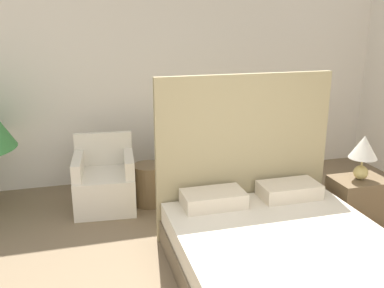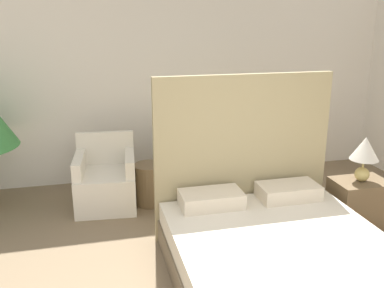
{
  "view_description": "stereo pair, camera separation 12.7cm",
  "coord_description": "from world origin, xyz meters",
  "px_view_note": "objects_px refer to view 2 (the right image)",
  "views": [
    {
      "loc": [
        -1.14,
        -1.6,
        2.1
      ],
      "look_at": [
        -0.01,
        2.53,
        0.81
      ],
      "focal_mm": 40.0,
      "sensor_mm": 36.0,
      "label": 1
    },
    {
      "loc": [
        -1.02,
        -1.64,
        2.1
      ],
      "look_at": [
        -0.01,
        2.53,
        0.81
      ],
      "focal_mm": 40.0,
      "sensor_mm": 36.0,
      "label": 2
    }
  ],
  "objects_px": {
    "armchair_near_window_left": "(106,184)",
    "nightstand": "(358,203)",
    "bed": "(279,250)",
    "armchair_near_window_right": "(191,176)",
    "table_lamp": "(365,152)",
    "side_table": "(150,184)"
  },
  "relations": [
    {
      "from": "bed",
      "to": "table_lamp",
      "type": "xyz_separation_m",
      "value": [
        1.2,
        0.69,
        0.53
      ]
    },
    {
      "from": "table_lamp",
      "to": "side_table",
      "type": "relative_size",
      "value": 0.97
    },
    {
      "from": "armchair_near_window_right",
      "to": "table_lamp",
      "type": "relative_size",
      "value": 1.75
    },
    {
      "from": "table_lamp",
      "to": "bed",
      "type": "bearing_deg",
      "value": -150.28
    },
    {
      "from": "armchair_near_window_right",
      "to": "nightstand",
      "type": "height_order",
      "value": "armchair_near_window_right"
    },
    {
      "from": "nightstand",
      "to": "table_lamp",
      "type": "height_order",
      "value": "table_lamp"
    },
    {
      "from": "armchair_near_window_right",
      "to": "nightstand",
      "type": "bearing_deg",
      "value": -42.54
    },
    {
      "from": "bed",
      "to": "nightstand",
      "type": "bearing_deg",
      "value": 29.88
    },
    {
      "from": "armchair_near_window_right",
      "to": "side_table",
      "type": "xyz_separation_m",
      "value": [
        -0.5,
        -0.04,
        -0.03
      ]
    },
    {
      "from": "bed",
      "to": "nightstand",
      "type": "xyz_separation_m",
      "value": [
        1.21,
        0.69,
        -0.03
      ]
    },
    {
      "from": "bed",
      "to": "side_table",
      "type": "height_order",
      "value": "bed"
    },
    {
      "from": "armchair_near_window_left",
      "to": "side_table",
      "type": "height_order",
      "value": "armchair_near_window_left"
    },
    {
      "from": "bed",
      "to": "nightstand",
      "type": "distance_m",
      "value": 1.39
    },
    {
      "from": "nightstand",
      "to": "armchair_near_window_left",
      "type": "bearing_deg",
      "value": 156.04
    },
    {
      "from": "bed",
      "to": "armchair_near_window_left",
      "type": "distance_m",
      "value": 2.22
    },
    {
      "from": "nightstand",
      "to": "table_lamp",
      "type": "distance_m",
      "value": 0.56
    },
    {
      "from": "armchair_near_window_left",
      "to": "nightstand",
      "type": "height_order",
      "value": "armchair_near_window_left"
    },
    {
      "from": "armchair_near_window_right",
      "to": "nightstand",
      "type": "relative_size",
      "value": 1.47
    },
    {
      "from": "armchair_near_window_left",
      "to": "nightstand",
      "type": "distance_m",
      "value": 2.73
    },
    {
      "from": "side_table",
      "to": "armchair_near_window_right",
      "type": "bearing_deg",
      "value": 5.13
    },
    {
      "from": "bed",
      "to": "armchair_near_window_right",
      "type": "relative_size",
      "value": 2.53
    },
    {
      "from": "nightstand",
      "to": "side_table",
      "type": "bearing_deg",
      "value": 151.93
    }
  ]
}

